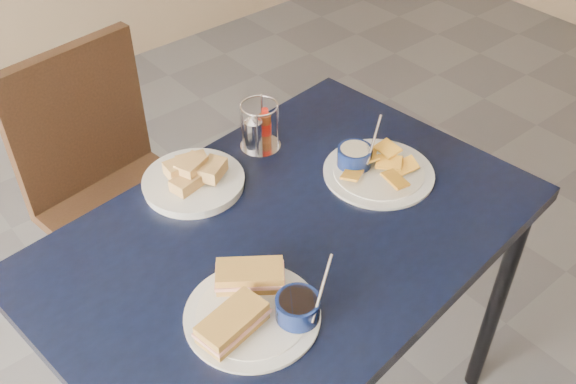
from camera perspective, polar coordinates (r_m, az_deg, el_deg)
dining_table at (r=1.54m, az=0.10°, el=-5.15°), size 1.23×0.89×0.75m
chair_far at (r=2.05m, az=-15.42°, el=1.34°), size 0.49×0.48×0.94m
sandwich_plate at (r=1.31m, az=-2.87°, el=-10.05°), size 0.30×0.28×0.12m
plantain_plate at (r=1.66m, az=7.39°, el=2.28°), size 0.28×0.28×0.12m
bread_basket at (r=1.61m, az=-8.40°, el=1.19°), size 0.25×0.25×0.08m
condiment_caddy at (r=1.71m, az=-2.66°, el=5.52°), size 0.11×0.11×0.14m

